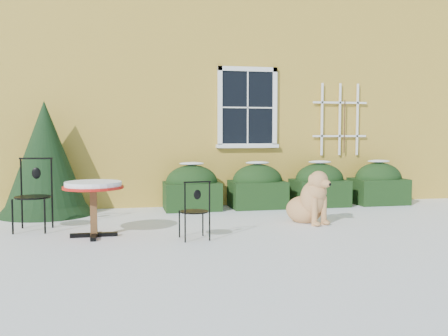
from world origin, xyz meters
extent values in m
plane|color=white|center=(0.00, 0.00, 0.00)|extent=(80.00, 80.00, 0.00)
cube|color=gold|center=(0.00, 7.00, 3.00)|extent=(12.00, 8.00, 6.00)
cube|color=black|center=(0.90, 2.96, 1.98)|extent=(1.05, 0.03, 1.45)
cube|color=white|center=(0.90, 2.95, 2.75)|extent=(1.23, 0.06, 0.09)
cube|color=white|center=(0.90, 2.95, 1.21)|extent=(1.23, 0.06, 0.09)
cube|color=white|center=(0.33, 2.95, 1.98)|extent=(0.09, 0.06, 1.63)
cube|color=white|center=(1.47, 2.95, 1.98)|extent=(0.09, 0.06, 1.63)
cube|color=white|center=(0.90, 2.94, 1.98)|extent=(0.02, 0.02, 1.45)
cube|color=white|center=(0.90, 2.94, 1.98)|extent=(1.05, 0.02, 0.02)
cube|color=white|center=(0.90, 2.95, 1.20)|extent=(1.29, 0.14, 0.07)
cube|color=white|center=(2.50, 2.94, 1.75)|extent=(0.04, 0.03, 1.50)
cube|color=white|center=(2.90, 2.94, 1.75)|extent=(0.04, 0.03, 1.50)
cube|color=white|center=(3.30, 2.94, 1.75)|extent=(0.04, 0.03, 1.50)
cube|color=white|center=(2.90, 2.94, 1.40)|extent=(1.20, 0.03, 0.04)
cube|color=white|center=(2.90, 2.94, 2.10)|extent=(1.20, 0.03, 0.04)
cylinder|color=#472D19|center=(3.00, 2.92, 1.60)|extent=(0.02, 0.02, 1.10)
cube|color=black|center=(-0.30, 2.55, 0.26)|extent=(1.05, 0.80, 0.52)
ellipsoid|color=black|center=(-0.30, 2.55, 0.52)|extent=(1.00, 0.72, 0.67)
ellipsoid|color=white|center=(-0.30, 2.55, 0.88)|extent=(0.47, 0.32, 0.06)
cube|color=black|center=(1.00, 2.55, 0.26)|extent=(1.05, 0.80, 0.52)
ellipsoid|color=black|center=(1.00, 2.55, 0.52)|extent=(1.00, 0.72, 0.67)
ellipsoid|color=white|center=(1.00, 2.55, 0.88)|extent=(0.47, 0.32, 0.06)
cube|color=black|center=(2.30, 2.55, 0.26)|extent=(1.05, 0.80, 0.52)
ellipsoid|color=black|center=(2.30, 2.55, 0.52)|extent=(1.00, 0.72, 0.67)
ellipsoid|color=white|center=(2.30, 2.55, 0.88)|extent=(0.47, 0.32, 0.06)
cube|color=black|center=(3.60, 2.55, 0.26)|extent=(1.05, 0.80, 0.52)
ellipsoid|color=black|center=(3.60, 2.55, 0.52)|extent=(1.00, 0.72, 0.67)
ellipsoid|color=white|center=(3.60, 2.55, 0.88)|extent=(0.47, 0.32, 0.06)
cone|color=black|center=(-2.94, 2.52, 0.49)|extent=(1.68, 1.68, 0.97)
cone|color=black|center=(-2.94, 2.52, 1.02)|extent=(1.51, 1.51, 2.04)
cube|color=black|center=(-2.02, 0.34, 0.03)|extent=(0.66, 0.07, 0.06)
cube|color=black|center=(-2.02, 0.34, 0.03)|extent=(0.07, 0.66, 0.06)
cube|color=brown|center=(-2.02, 0.34, 0.35)|extent=(0.09, 0.09, 0.70)
cylinder|color=#B3140F|center=(-2.02, 0.34, 0.70)|extent=(0.84, 0.84, 0.04)
cylinder|color=white|center=(-2.02, 0.34, 0.75)|extent=(0.78, 0.78, 0.07)
cylinder|color=black|center=(-0.50, 0.08, 0.19)|extent=(0.02, 0.02, 0.38)
cylinder|color=black|center=(-0.84, 0.05, 0.19)|extent=(0.02, 0.02, 0.38)
cylinder|color=black|center=(-0.47, -0.25, 0.19)|extent=(0.02, 0.02, 0.38)
cylinder|color=black|center=(-0.81, -0.29, 0.19)|extent=(0.02, 0.02, 0.38)
cylinder|color=black|center=(-0.65, -0.10, 0.38)|extent=(0.39, 0.39, 0.02)
cylinder|color=black|center=(-0.47, -0.25, 0.60)|extent=(0.02, 0.02, 0.43)
cylinder|color=black|center=(-0.81, -0.29, 0.60)|extent=(0.02, 0.02, 0.43)
cylinder|color=black|center=(-0.64, -0.27, 0.81)|extent=(0.37, 0.06, 0.02)
ellipsoid|color=black|center=(-0.64, -0.27, 0.64)|extent=(0.10, 0.04, 0.13)
cylinder|color=black|center=(-3.17, 0.77, 0.25)|extent=(0.03, 0.03, 0.51)
cylinder|color=black|center=(-2.72, 0.72, 0.25)|extent=(0.03, 0.03, 0.51)
cylinder|color=black|center=(-3.12, 1.22, 0.25)|extent=(0.03, 0.03, 0.51)
cylinder|color=black|center=(-2.67, 1.17, 0.25)|extent=(0.03, 0.03, 0.51)
cylinder|color=black|center=(-2.92, 0.97, 0.51)|extent=(0.52, 0.52, 0.02)
cylinder|color=black|center=(-3.12, 1.22, 0.79)|extent=(0.03, 0.03, 0.57)
cylinder|color=black|center=(-2.67, 1.17, 0.79)|extent=(0.03, 0.03, 0.57)
cylinder|color=black|center=(-2.90, 1.19, 1.08)|extent=(0.50, 0.08, 0.03)
ellipsoid|color=black|center=(-2.90, 1.19, 0.85)|extent=(0.14, 0.05, 0.18)
ellipsoid|color=tan|center=(1.31, 0.83, 0.20)|extent=(0.75, 0.78, 0.45)
ellipsoid|color=tan|center=(1.39, 0.64, 0.41)|extent=(0.54, 0.52, 0.56)
sphere|color=tan|center=(1.41, 0.59, 0.53)|extent=(0.35, 0.35, 0.35)
cylinder|color=tan|center=(1.35, 0.47, 0.23)|extent=(0.09, 0.09, 0.45)
cylinder|color=tan|center=(1.54, 0.55, 0.23)|extent=(0.09, 0.09, 0.45)
ellipsoid|color=tan|center=(1.37, 0.42, 0.04)|extent=(0.12, 0.16, 0.07)
ellipsoid|color=tan|center=(1.55, 0.50, 0.04)|extent=(0.12, 0.16, 0.07)
cylinder|color=tan|center=(1.41, 0.58, 0.59)|extent=(0.29, 0.31, 0.24)
sphere|color=tan|center=(1.43, 0.53, 0.72)|extent=(0.30, 0.30, 0.30)
ellipsoid|color=tan|center=(1.48, 0.41, 0.68)|extent=(0.22, 0.27, 0.13)
sphere|color=black|center=(1.52, 0.31, 0.67)|extent=(0.05, 0.05, 0.05)
ellipsoid|color=tan|center=(1.30, 0.52, 0.72)|extent=(0.11, 0.12, 0.19)
ellipsoid|color=tan|center=(1.54, 0.62, 0.72)|extent=(0.11, 0.12, 0.19)
cylinder|color=tan|center=(1.39, 1.11, 0.06)|extent=(0.33, 0.28, 0.08)
camera|label=1|loc=(-1.66, -6.84, 1.46)|focal=40.00mm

